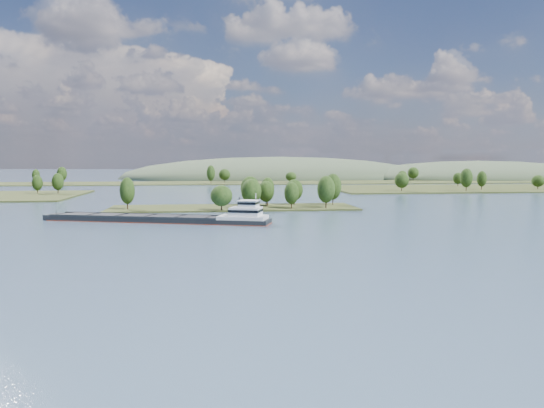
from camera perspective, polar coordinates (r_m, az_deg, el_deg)
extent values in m
plane|color=#364B5E|center=(157.81, -3.20, -2.52)|extent=(1800.00, 1800.00, 0.00)
cube|color=#2B3316|center=(217.36, -4.17, -0.47)|extent=(100.00, 30.00, 1.20)
cylinder|color=black|center=(210.35, 2.11, -0.01)|extent=(0.50, 0.50, 3.46)
ellipsoid|color=black|center=(210.01, 2.12, 1.19)|extent=(5.97, 5.97, 8.90)
cylinder|color=black|center=(226.78, -2.37, 0.42)|extent=(0.50, 0.50, 4.02)
ellipsoid|color=black|center=(226.44, -2.38, 1.71)|extent=(8.27, 8.27, 10.33)
cylinder|color=black|center=(209.69, -2.23, 0.03)|extent=(0.50, 0.50, 3.85)
ellipsoid|color=black|center=(209.33, -2.24, 1.37)|extent=(8.13, 8.13, 9.91)
cylinder|color=black|center=(220.18, -0.63, 0.22)|extent=(0.50, 0.50, 3.46)
ellipsoid|color=black|center=(219.86, -0.63, 1.36)|extent=(6.85, 6.85, 8.90)
cylinder|color=black|center=(203.62, -5.45, -0.23)|extent=(0.50, 0.50, 3.15)
ellipsoid|color=black|center=(203.30, -5.46, 0.89)|extent=(8.46, 8.46, 8.09)
cylinder|color=black|center=(214.25, -15.28, 0.00)|extent=(0.50, 0.50, 4.09)
ellipsoid|color=black|center=(213.88, -15.31, 1.39)|extent=(5.90, 5.90, 10.53)
cylinder|color=black|center=(223.27, -0.48, 0.34)|extent=(0.50, 0.50, 3.90)
ellipsoid|color=black|center=(222.93, -0.48, 1.61)|extent=(5.90, 5.90, 10.03)
cylinder|color=black|center=(228.13, 6.56, 0.47)|extent=(0.50, 0.50, 4.39)
ellipsoid|color=black|center=(227.77, 6.58, 1.87)|extent=(7.29, 7.29, 11.29)
cylinder|color=black|center=(212.36, 5.83, 0.13)|extent=(0.50, 0.50, 4.26)
ellipsoid|color=black|center=(211.98, 5.84, 1.58)|extent=(7.24, 7.24, 10.94)
cylinder|color=black|center=(228.03, 2.40, 0.39)|extent=(0.50, 0.50, 3.56)
ellipsoid|color=black|center=(227.72, 2.41, 1.52)|extent=(7.67, 7.67, 9.15)
cylinder|color=black|center=(318.56, -22.02, 1.38)|extent=(0.50, 0.50, 3.76)
ellipsoid|color=black|center=(318.33, -22.05, 2.24)|extent=(6.45, 6.45, 9.68)
cylinder|color=black|center=(322.66, -23.90, 1.33)|extent=(0.50, 0.50, 3.42)
ellipsoid|color=black|center=(322.45, -23.93, 2.10)|extent=(5.73, 5.73, 8.80)
cylinder|color=black|center=(327.44, 13.77, 1.68)|extent=(0.50, 0.50, 3.67)
ellipsoid|color=black|center=(327.21, 13.78, 2.50)|extent=(8.53, 8.53, 9.43)
cylinder|color=black|center=(378.09, 26.68, 1.66)|extent=(0.50, 0.50, 2.95)
ellipsoid|color=black|center=(377.93, 26.71, 2.23)|extent=(8.01, 8.01, 7.60)
cylinder|color=black|center=(339.70, 20.16, 1.70)|extent=(0.50, 0.50, 4.46)
ellipsoid|color=black|center=(339.46, 20.19, 2.66)|extent=(7.38, 7.38, 11.48)
cylinder|color=black|center=(357.39, 21.62, 1.75)|extent=(0.50, 0.50, 3.85)
ellipsoid|color=black|center=(357.18, 21.64, 2.54)|extent=(6.06, 6.06, 9.91)
cylinder|color=black|center=(393.86, 19.37, 2.04)|extent=(0.50, 0.50, 3.19)
ellipsoid|color=black|center=(393.70, 19.38, 2.63)|extent=(7.01, 7.01, 8.19)
cube|color=#2B3316|center=(436.77, -5.47, 2.24)|extent=(900.00, 60.00, 1.20)
cylinder|color=black|center=(453.37, -24.03, 2.24)|extent=(0.50, 0.50, 3.72)
ellipsoid|color=black|center=(453.20, -24.05, 2.84)|extent=(5.94, 5.94, 9.57)
cylinder|color=black|center=(446.20, 13.84, 2.46)|extent=(0.50, 0.50, 3.20)
ellipsoid|color=black|center=(446.05, 13.85, 2.98)|extent=(7.42, 7.42, 8.23)
cylinder|color=black|center=(441.11, -5.12, 2.58)|extent=(0.50, 0.50, 3.67)
ellipsoid|color=black|center=(440.94, -5.12, 3.19)|extent=(9.54, 9.54, 9.43)
cylinder|color=black|center=(486.18, 14.94, 2.67)|extent=(0.50, 0.50, 3.95)
ellipsoid|color=black|center=(486.02, 14.96, 3.26)|extent=(9.81, 9.81, 10.15)
cylinder|color=black|center=(449.32, -21.64, 2.34)|extent=(0.50, 0.50, 4.32)
ellipsoid|color=black|center=(449.14, -21.66, 3.04)|extent=(7.79, 7.79, 11.11)
cylinder|color=black|center=(430.74, 2.06, 2.49)|extent=(0.50, 0.50, 2.90)
ellipsoid|color=black|center=(430.59, 2.06, 2.98)|extent=(9.04, 9.04, 7.45)
cylinder|color=black|center=(417.20, -6.58, 2.51)|extent=(0.50, 0.50, 4.75)
ellipsoid|color=black|center=(416.99, -6.59, 3.34)|extent=(6.63, 6.63, 12.20)
ellipsoid|color=#384630|center=(573.85, 21.32, 2.57)|extent=(260.00, 140.00, 36.00)
ellipsoid|color=#384630|center=(541.06, 0.67, 2.78)|extent=(320.00, 160.00, 44.00)
cube|color=black|center=(175.42, -12.22, -1.72)|extent=(73.00, 31.90, 2.03)
cube|color=maroon|center=(175.46, -12.22, -1.85)|extent=(73.23, 32.13, 0.23)
cube|color=black|center=(182.42, -13.78, -1.09)|extent=(54.45, 18.28, 0.74)
cube|color=black|center=(174.34, -15.05, -1.39)|extent=(54.45, 18.28, 0.74)
cube|color=black|center=(178.38, -14.40, -1.28)|extent=(55.18, 25.24, 0.28)
cube|color=black|center=(188.10, -19.97, -1.02)|extent=(10.26, 9.79, 0.32)
cube|color=black|center=(183.01, -17.26, -1.11)|extent=(10.26, 9.79, 0.32)
cube|color=black|center=(178.35, -14.40, -1.19)|extent=(10.26, 9.79, 0.32)
cube|color=black|center=(174.17, -11.39, -1.28)|extent=(10.26, 9.79, 0.32)
cube|color=black|center=(170.48, -8.25, -1.37)|extent=(10.26, 9.79, 0.32)
cube|color=black|center=(193.43, -22.41, -1.26)|extent=(5.23, 8.75, 1.85)
cylinder|color=black|center=(192.79, -22.20, -0.89)|extent=(0.28, 0.28, 2.03)
cube|color=silver|center=(165.83, -3.14, -1.45)|extent=(16.80, 13.04, 1.11)
cube|color=silver|center=(165.41, -2.83, -0.82)|extent=(11.08, 9.90, 2.77)
cube|color=black|center=(165.37, -2.84, -0.69)|extent=(11.31, 10.14, 0.83)
cube|color=silver|center=(164.96, -2.53, 0.00)|extent=(6.99, 6.99, 2.03)
cube|color=black|center=(164.92, -2.53, 0.13)|extent=(7.23, 7.23, 0.74)
cube|color=silver|center=(164.86, -2.53, 0.38)|extent=(7.46, 7.46, 0.18)
cylinder|color=silver|center=(164.24, -1.75, 0.76)|extent=(0.23, 0.23, 2.40)
cylinder|color=black|center=(168.45, -3.52, 0.54)|extent=(0.58, 0.58, 1.11)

